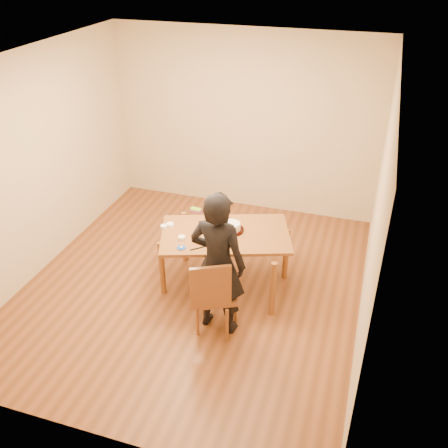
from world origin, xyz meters
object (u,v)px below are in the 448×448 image
(dining_table, at_px, (225,234))
(dining_chair, at_px, (217,296))
(person, at_px, (218,264))
(cake_plate, at_px, (231,230))
(cake, at_px, (231,226))

(dining_table, relative_size, dining_chair, 3.86)
(person, bearing_deg, cake_plate, -78.57)
(dining_table, bearing_deg, cake, 37.23)
(cake_plate, relative_size, person, 0.18)
(dining_chair, bearing_deg, cake, 69.98)
(person, bearing_deg, dining_chair, 94.45)
(dining_chair, relative_size, cake_plate, 1.31)
(dining_table, height_order, person, person)
(dining_table, height_order, cake, cake)
(person, bearing_deg, cake, -78.57)
(dining_chair, xyz_separation_m, cake_plate, (-0.10, 0.85, 0.31))
(dining_table, height_order, dining_chair, dining_table)
(dining_table, relative_size, person, 0.90)
(cake_plate, distance_m, cake, 0.05)
(dining_table, xyz_separation_m, person, (0.15, -0.73, 0.10))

